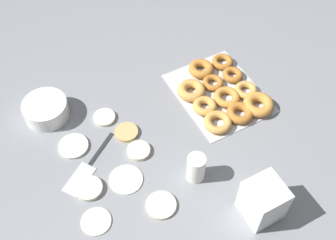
{
  "coord_description": "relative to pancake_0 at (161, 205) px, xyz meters",
  "views": [
    {
      "loc": [
        -0.77,
        0.31,
        1.25
      ],
      "look_at": [
        0.05,
        -0.13,
        0.04
      ],
      "focal_mm": 45.0,
      "sensor_mm": 36.0,
      "label": 1
    }
  ],
  "objects": [
    {
      "name": "pancake_1",
      "position": [
        0.42,
        0.02,
        0.0
      ],
      "size": [
        0.08,
        0.08,
        0.01
      ],
      "primitive_type": "cylinder",
      "color": "beige",
      "rests_on": "ground_plane"
    },
    {
      "name": "paper_cup",
      "position": [
        0.04,
        -0.15,
        0.05
      ],
      "size": [
        0.06,
        0.06,
        0.11
      ],
      "color": "white",
      "rests_on": "ground_plane"
    },
    {
      "name": "ground_plane",
      "position": [
        0.22,
        -0.04,
        -0.01
      ],
      "size": [
        3.0,
        3.0,
        0.0
      ],
      "primitive_type": "plane",
      "color": "gray"
    },
    {
      "name": "pancake_3",
      "position": [
        0.14,
        0.06,
        -0.0
      ],
      "size": [
        0.11,
        0.11,
        0.01
      ],
      "primitive_type": "cylinder",
      "color": "silver",
      "rests_on": "ground_plane"
    },
    {
      "name": "pancake_0",
      "position": [
        0.0,
        0.0,
        0.0
      ],
      "size": [
        0.1,
        0.1,
        0.01
      ],
      "primitive_type": "cylinder",
      "color": "beige",
      "rests_on": "ground_plane"
    },
    {
      "name": "container_stack",
      "position": [
        -0.16,
        -0.27,
        0.07
      ],
      "size": [
        0.12,
        0.11,
        0.15
      ],
      "color": "white",
      "rests_on": "ground_plane"
    },
    {
      "name": "batter_bowl",
      "position": [
        0.53,
        0.2,
        0.03
      ],
      "size": [
        0.17,
        0.17,
        0.07
      ],
      "color": "white",
      "rests_on": "ground_plane"
    },
    {
      "name": "pancake_6",
      "position": [
        0.22,
        -0.03,
        0.0
      ],
      "size": [
        0.08,
        0.08,
        0.01
      ],
      "primitive_type": "cylinder",
      "color": "beige",
      "rests_on": "ground_plane"
    },
    {
      "name": "pancake_4",
      "position": [
        0.35,
        0.17,
        -0.0
      ],
      "size": [
        0.11,
        0.11,
        0.01
      ],
      "primitive_type": "cylinder",
      "color": "silver",
      "rests_on": "ground_plane"
    },
    {
      "name": "pancake_5",
      "position": [
        0.05,
        0.21,
        -0.0
      ],
      "size": [
        0.1,
        0.1,
        0.01
      ],
      "primitive_type": "cylinder",
      "color": "beige",
      "rests_on": "ground_plane"
    },
    {
      "name": "spatula",
      "position": [
        0.23,
        0.17,
        -0.0
      ],
      "size": [
        0.19,
        0.25,
        0.01
      ],
      "rotation": [
        0.0,
        0.0,
        2.19
      ],
      "color": "black",
      "rests_on": "ground_plane"
    },
    {
      "name": "donut_tray",
      "position": [
        0.3,
        -0.43,
        0.01
      ],
      "size": [
        0.38,
        0.31,
        0.04
      ],
      "color": "silver",
      "rests_on": "ground_plane"
    },
    {
      "name": "pancake_2",
      "position": [
        0.32,
        -0.02,
        0.0
      ],
      "size": [
        0.09,
        0.09,
        0.01
      ],
      "primitive_type": "cylinder",
      "color": "tan",
      "rests_on": "ground_plane"
    },
    {
      "name": "pancake_7",
      "position": [
        0.17,
        0.18,
        0.0
      ],
      "size": [
        0.09,
        0.09,
        0.02
      ],
      "primitive_type": "cylinder",
      "color": "silver",
      "rests_on": "ground_plane"
    }
  ]
}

